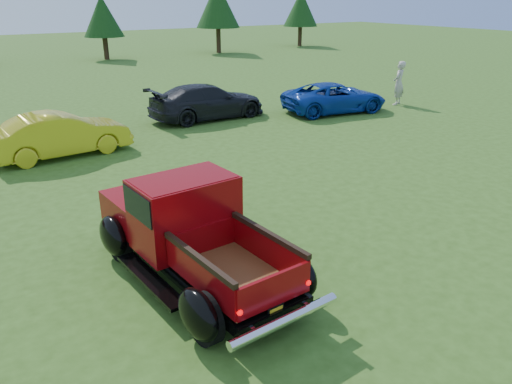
% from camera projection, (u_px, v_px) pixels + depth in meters
% --- Properties ---
extents(ground, '(120.00, 120.00, 0.00)m').
position_uv_depth(ground, '(275.00, 234.00, 9.82)').
color(ground, '#315017').
rests_on(ground, ground).
extents(tree_mid_right, '(2.82, 2.82, 4.40)m').
position_uv_depth(tree_mid_right, '(102.00, 16.00, 35.18)').
color(tree_mid_right, '#332114').
rests_on(tree_mid_right, ground).
extents(tree_east, '(3.46, 3.46, 5.40)m').
position_uv_depth(tree_east, '(218.00, 5.00, 39.07)').
color(tree_east, '#332114').
rests_on(tree_east, ground).
extents(tree_far_east, '(3.07, 3.07, 4.80)m').
position_uv_depth(tree_far_east, '(301.00, 8.00, 44.54)').
color(tree_far_east, '#332114').
rests_on(tree_far_east, ground).
extents(pickup_truck, '(2.40, 4.64, 1.68)m').
position_uv_depth(pickup_truck, '(186.00, 228.00, 8.27)').
color(pickup_truck, black).
rests_on(pickup_truck, ground).
extents(show_car_yellow, '(3.94, 1.62, 1.27)m').
position_uv_depth(show_car_yellow, '(61.00, 134.00, 14.39)').
color(show_car_yellow, gold).
rests_on(show_car_yellow, ground).
extents(show_car_grey, '(4.50, 1.91, 1.30)m').
position_uv_depth(show_car_grey, '(207.00, 101.00, 18.76)').
color(show_car_grey, black).
rests_on(show_car_grey, ground).
extents(show_car_blue, '(4.46, 2.60, 1.17)m').
position_uv_depth(show_car_blue, '(335.00, 97.00, 19.82)').
color(show_car_blue, '#0D3297').
rests_on(show_car_blue, ground).
extents(spectator, '(0.79, 0.69, 1.82)m').
position_uv_depth(spectator, '(399.00, 83.00, 21.05)').
color(spectator, '#B5AC9D').
rests_on(spectator, ground).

